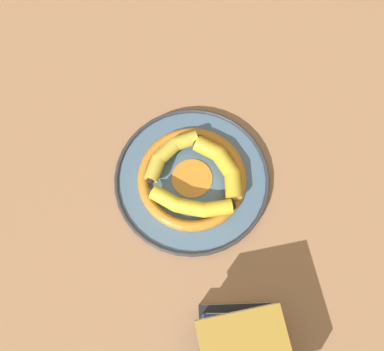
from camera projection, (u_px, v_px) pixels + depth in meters
The scene contains 5 objects.
ground_plane at pixel (188, 180), 0.87m from camera, with size 2.80×2.80×0.00m, color #A87A56.
decorative_bowl at pixel (192, 179), 0.85m from camera, with size 0.35×0.35×0.03m.
banana_a at pixel (189, 205), 0.80m from camera, with size 0.12×0.17×0.03m.
banana_b at pixel (223, 167), 0.82m from camera, with size 0.09×0.18×0.04m.
banana_c at pixel (170, 153), 0.84m from camera, with size 0.17×0.06×0.03m.
Camera 1 is at (0.19, 0.20, 0.82)m, focal length 35.00 mm.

